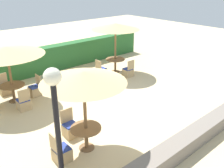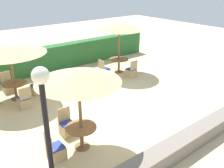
% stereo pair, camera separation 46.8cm
% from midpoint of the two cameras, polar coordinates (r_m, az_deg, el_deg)
% --- Properties ---
extents(ground_plane, '(40.00, 40.00, 0.00)m').
position_cam_midpoint_polar(ground_plane, '(10.14, 0.92, -5.70)').
color(ground_plane, '#D1BA8C').
extents(hedge_row, '(13.00, 0.70, 1.39)m').
position_cam_midpoint_polar(hedge_row, '(14.55, -15.22, 5.53)').
color(hedge_row, '#28602D').
rests_on(hedge_row, ground_plane).
extents(stone_border, '(10.00, 0.56, 0.51)m').
position_cam_midpoint_polar(stone_border, '(8.28, 16.17, -11.89)').
color(stone_border, slate).
rests_on(stone_border, ground_plane).
extents(lamp_post, '(0.36, 0.36, 3.32)m').
position_cam_midpoint_polar(lamp_post, '(5.27, -15.19, -6.42)').
color(lamp_post, black).
rests_on(lamp_post, ground_plane).
extents(parasol_front_left, '(2.44, 2.44, 2.54)m').
position_cam_midpoint_polar(parasol_front_left, '(6.92, -8.49, 1.49)').
color(parasol_front_left, brown).
rests_on(parasol_front_left, ground_plane).
extents(round_table_front_left, '(0.94, 0.94, 0.74)m').
position_cam_midpoint_polar(round_table_front_left, '(7.76, -7.70, -11.01)').
color(round_table_front_left, brown).
rests_on(round_table_front_left, ground_plane).
extents(patio_chair_front_left_west, '(0.46, 0.46, 0.93)m').
position_cam_midpoint_polar(patio_chair_front_left_west, '(7.58, -13.31, -15.17)').
color(patio_chair_front_left_west, tan).
rests_on(patio_chair_front_left_west, ground_plane).
extents(patio_chair_front_left_north, '(0.46, 0.46, 0.93)m').
position_cam_midpoint_polar(patio_chair_front_left_north, '(8.56, -11.05, -10.02)').
color(patio_chair_front_left_north, tan).
rests_on(patio_chair_front_left_north, ground_plane).
extents(parasol_back_right, '(2.54, 2.54, 2.70)m').
position_cam_midpoint_polar(parasol_back_right, '(13.45, -0.22, 12.98)').
color(parasol_back_right, brown).
rests_on(parasol_back_right, ground_plane).
extents(round_table_back_right, '(1.05, 1.05, 0.76)m').
position_cam_midpoint_polar(round_table_back_right, '(13.92, -0.21, 5.12)').
color(round_table_back_right, brown).
rests_on(round_table_back_right, ground_plane).
extents(patio_chair_back_right_south, '(0.46, 0.46, 0.93)m').
position_cam_midpoint_polar(patio_chair_back_right_south, '(13.35, 2.72, 2.80)').
color(patio_chair_back_right_south, tan).
rests_on(patio_chair_back_right_south, ground_plane).
extents(patio_chair_back_right_west, '(0.46, 0.46, 0.93)m').
position_cam_midpoint_polar(patio_chair_back_right_west, '(13.38, -3.46, 2.83)').
color(patio_chair_back_right_west, tan).
rests_on(patio_chair_back_right_west, ground_plane).
extents(parasol_back_left, '(2.99, 2.99, 2.38)m').
position_cam_midpoint_polar(parasol_back_left, '(10.88, -24.16, 6.87)').
color(parasol_back_left, brown).
rests_on(parasol_back_left, ground_plane).
extents(round_table_back_left, '(1.02, 1.02, 0.75)m').
position_cam_midpoint_polar(round_table_back_left, '(11.39, -22.85, -1.00)').
color(round_table_back_left, brown).
rests_on(round_table_back_left, ground_plane).
extents(patio_chair_back_left_south, '(0.46, 0.46, 0.93)m').
position_cam_midpoint_polar(patio_chair_back_left_south, '(10.65, -20.75, -4.23)').
color(patio_chair_back_left_south, tan).
rests_on(patio_chair_back_left_south, ground_plane).
extents(patio_chair_back_left_east, '(0.46, 0.46, 0.93)m').
position_cam_midpoint_polar(patio_chair_back_left_east, '(11.75, -18.26, -1.31)').
color(patio_chair_back_left_east, tan).
rests_on(patio_chair_back_left_east, ground_plane).
extents(patio_chair_back_left_north, '(0.46, 0.46, 0.93)m').
position_cam_midpoint_polar(patio_chair_back_left_north, '(12.40, -24.28, -0.95)').
color(patio_chair_back_left_north, tan).
rests_on(patio_chair_back_left_north, ground_plane).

